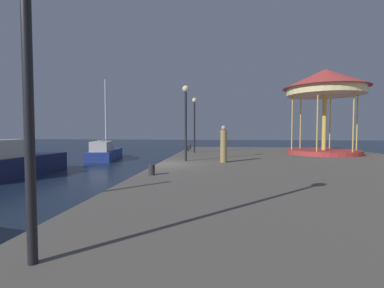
% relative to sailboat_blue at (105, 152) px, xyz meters
% --- Properties ---
extents(ground_plane, '(120.00, 120.00, 0.00)m').
position_rel_sailboat_blue_xyz_m(ground_plane, '(6.72, -9.25, -0.60)').
color(ground_plane, '#162338').
extents(quay_dock, '(14.46, 29.28, 0.80)m').
position_rel_sailboat_blue_xyz_m(quay_dock, '(13.95, -9.25, -0.20)').
color(quay_dock, '#5B564F').
rests_on(quay_dock, ground).
extents(sailboat_blue, '(3.09, 6.53, 6.85)m').
position_rel_sailboat_blue_xyz_m(sailboat_blue, '(0.00, 0.00, 0.00)').
color(sailboat_blue, navy).
rests_on(sailboat_blue, ground).
extents(sailboat_navy, '(2.40, 5.90, 5.59)m').
position_rel_sailboat_blue_xyz_m(sailboat_navy, '(-1.23, -8.91, 0.15)').
color(sailboat_navy, '#19214C').
rests_on(sailboat_navy, ground).
extents(carousel, '(5.62, 5.62, 5.87)m').
position_rel_sailboat_blue_xyz_m(carousel, '(16.98, -2.47, 4.63)').
color(carousel, '#B23333').
rests_on(carousel, quay_dock).
extents(lamp_post_near_edge, '(0.36, 0.36, 4.69)m').
position_rel_sailboat_blue_xyz_m(lamp_post_near_edge, '(7.57, -19.50, 3.37)').
color(lamp_post_near_edge, black).
rests_on(lamp_post_near_edge, quay_dock).
extents(lamp_post_mid_promenade, '(0.36, 0.36, 4.06)m').
position_rel_sailboat_blue_xyz_m(lamp_post_mid_promenade, '(7.97, -7.78, 3.00)').
color(lamp_post_mid_promenade, black).
rests_on(lamp_post_mid_promenade, quay_dock).
extents(lamp_post_far_end, '(0.36, 0.36, 4.09)m').
position_rel_sailboat_blue_xyz_m(lamp_post_far_end, '(7.87, -1.93, 3.01)').
color(lamp_post_far_end, black).
rests_on(lamp_post_far_end, quay_dock).
extents(bollard_north, '(0.24, 0.24, 0.40)m').
position_rel_sailboat_blue_xyz_m(bollard_north, '(7.10, 1.70, 0.40)').
color(bollard_north, '#2D2D33').
rests_on(bollard_north, quay_dock).
extents(bollard_center, '(0.24, 0.24, 0.40)m').
position_rel_sailboat_blue_xyz_m(bollard_center, '(7.15, -0.52, 0.40)').
color(bollard_center, '#2D2D33').
rests_on(bollard_center, quay_dock).
extents(bollard_south, '(0.24, 0.24, 0.40)m').
position_rel_sailboat_blue_xyz_m(bollard_south, '(7.32, -12.63, 0.40)').
color(bollard_south, '#2D2D33').
rests_on(bollard_south, quay_dock).
extents(person_mid_promenade, '(0.34, 0.34, 1.90)m').
position_rel_sailboat_blue_xyz_m(person_mid_promenade, '(10.00, -8.23, 1.10)').
color(person_mid_promenade, '#937A4C').
rests_on(person_mid_promenade, quay_dock).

